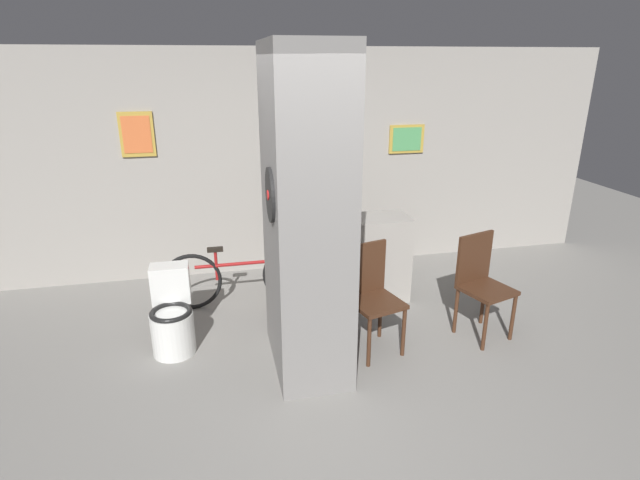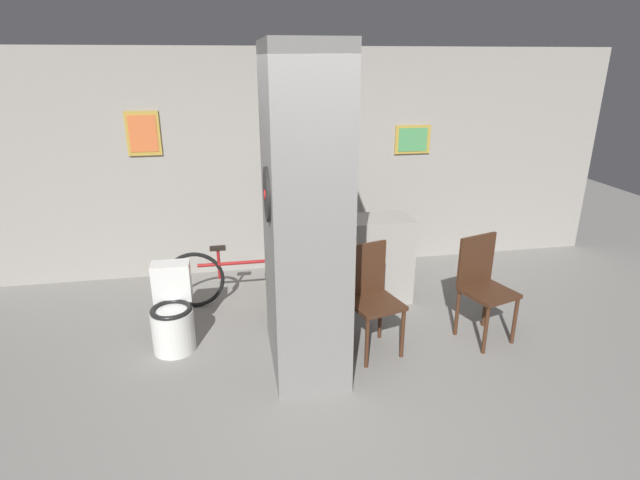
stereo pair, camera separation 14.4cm
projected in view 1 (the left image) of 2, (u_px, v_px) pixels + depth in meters
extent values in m
plane|color=gray|center=(338.00, 394.00, 3.91)|extent=(14.00, 14.00, 0.00)
cube|color=gray|center=(284.00, 164.00, 5.87)|extent=(8.00, 0.06, 2.60)
cube|color=#B79338|center=(137.00, 134.00, 5.37)|extent=(0.36, 0.02, 0.48)
cube|color=#D86633|center=(137.00, 135.00, 5.36)|extent=(0.30, 0.01, 0.39)
cube|color=#B79338|center=(407.00, 139.00, 6.05)|extent=(0.44, 0.02, 0.34)
cube|color=#4C9959|center=(407.00, 139.00, 6.04)|extent=(0.36, 0.01, 0.28)
cube|color=gray|center=(306.00, 217.00, 3.91)|extent=(0.58, 1.04, 2.60)
cylinder|color=black|center=(270.00, 195.00, 3.57)|extent=(0.03, 0.40, 0.40)
cylinder|color=red|center=(268.00, 195.00, 3.57)|extent=(0.01, 0.07, 0.07)
cube|color=gray|center=(341.00, 261.00, 5.27)|extent=(1.43, 0.44, 0.92)
cylinder|color=silver|center=(173.00, 333.00, 4.40)|extent=(0.37, 0.37, 0.39)
torus|color=black|center=(171.00, 312.00, 4.33)|extent=(0.36, 0.36, 0.04)
cube|color=silver|center=(171.00, 283.00, 4.50)|extent=(0.34, 0.20, 0.35)
cylinder|color=#422616|center=(369.00, 342.00, 4.18)|extent=(0.04, 0.04, 0.46)
cylinder|color=#422616|center=(404.00, 332.00, 4.34)|extent=(0.04, 0.04, 0.46)
cylinder|color=#422616|center=(347.00, 324.00, 4.48)|extent=(0.04, 0.04, 0.46)
cylinder|color=#422616|center=(380.00, 315.00, 4.64)|extent=(0.04, 0.04, 0.46)
cube|color=#422616|center=(376.00, 303.00, 4.32)|extent=(0.51, 0.51, 0.04)
cube|color=#422616|center=(365.00, 268.00, 4.40)|extent=(0.41, 0.14, 0.47)
cylinder|color=#422616|center=(485.00, 327.00, 4.42)|extent=(0.04, 0.04, 0.46)
cylinder|color=#422616|center=(513.00, 317.00, 4.58)|extent=(0.04, 0.04, 0.46)
cylinder|color=#422616|center=(456.00, 311.00, 4.71)|extent=(0.04, 0.04, 0.46)
cylinder|color=#422616|center=(483.00, 302.00, 4.88)|extent=(0.04, 0.04, 0.46)
cube|color=#422616|center=(487.00, 290.00, 4.56)|extent=(0.52, 0.52, 0.04)
cube|color=#422616|center=(474.00, 257.00, 4.63)|extent=(0.40, 0.15, 0.47)
torus|color=black|center=(192.00, 282.00, 5.13)|extent=(0.61, 0.04, 0.61)
torus|color=black|center=(291.00, 273.00, 5.34)|extent=(0.61, 0.04, 0.61)
cylinder|color=maroon|center=(242.00, 264.00, 5.18)|extent=(0.95, 0.04, 0.04)
cylinder|color=maroon|center=(216.00, 266.00, 5.13)|extent=(0.03, 0.03, 0.32)
cylinder|color=maroon|center=(286.00, 260.00, 5.27)|extent=(0.03, 0.03, 0.29)
cube|color=black|center=(215.00, 250.00, 5.07)|extent=(0.16, 0.06, 0.04)
cylinder|color=#262626|center=(286.00, 247.00, 5.22)|extent=(0.03, 0.42, 0.03)
cylinder|color=#267233|center=(309.00, 213.00, 4.97)|extent=(0.07, 0.07, 0.20)
cylinder|color=#267233|center=(308.00, 200.00, 4.92)|extent=(0.03, 0.03, 0.08)
sphere|color=#333333|center=(308.00, 195.00, 4.91)|extent=(0.03, 0.03, 0.03)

